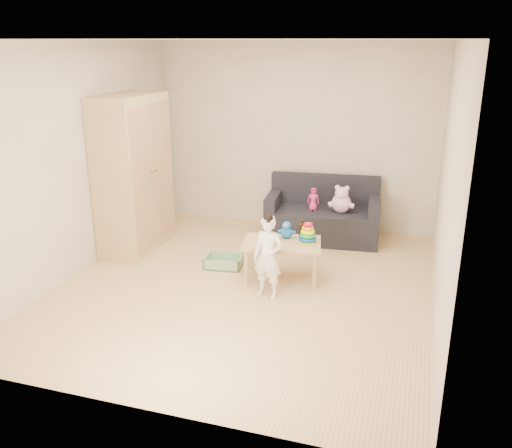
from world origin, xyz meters
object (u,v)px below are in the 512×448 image
(play_table, at_px, (282,261))
(wardrobe, at_px, (133,174))
(toddler, at_px, (268,258))
(sofa, at_px, (322,224))

(play_table, bearing_deg, wardrobe, 168.56)
(play_table, distance_m, toddler, 0.51)
(play_table, height_order, toddler, toddler)
(toddler, bearing_deg, wardrobe, 167.90)
(sofa, bearing_deg, toddler, -102.28)
(wardrobe, distance_m, toddler, 2.28)
(wardrobe, bearing_deg, toddler, -23.47)
(wardrobe, distance_m, play_table, 2.23)
(wardrobe, bearing_deg, play_table, -11.44)
(sofa, relative_size, toddler, 1.71)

